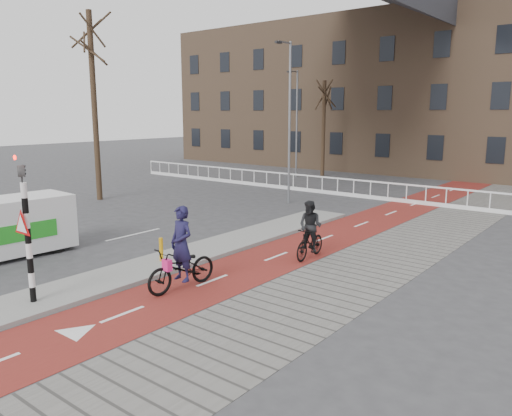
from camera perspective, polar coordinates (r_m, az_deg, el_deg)
The scene contains 14 objects.
ground at distance 13.81m, azimuth -15.42°, elevation -8.89°, with size 120.00×120.00×0.00m, color #38383A.
bike_lane at distance 20.30m, azimuth 10.68°, elevation -2.33°, with size 2.50×60.00×0.01m, color maroon.
sidewalk at distance 19.21m, azimuth 18.09°, elevation -3.45°, with size 3.00×60.00×0.01m, color slate.
curb_island at distance 16.79m, azimuth -5.80°, elevation -4.79°, with size 1.80×16.00×0.12m, color gray.
traffic_signal at distance 12.77m, azimuth -24.80°, elevation -1.83°, with size 0.80×0.80×3.68m.
bollard at distance 15.49m, azimuth -10.79°, elevation -4.67°, with size 0.12×0.12×0.72m, color #CD910B.
cyclist_near at distance 13.20m, azimuth -8.46°, elevation -6.08°, with size 0.91×2.21×2.21m.
cyclist_far at distance 15.87m, azimuth 6.21°, elevation -3.05°, with size 0.83×1.74×1.85m.
railing at distance 29.41m, azimuth 5.89°, elevation 2.46°, with size 28.00×0.10×0.99m.
townhouse_row at distance 41.96m, azimuth 20.03°, elevation 14.66°, with size 46.00×10.00×15.90m.
tree_left at distance 27.55m, azimuth -17.98°, elevation 10.84°, with size 0.29×0.29×9.62m, color #2E2214.
tree_mid at distance 36.78m, azimuth 7.70°, elevation 8.95°, with size 0.28×0.28×6.81m, color #2E2214.
streetlight_near at distance 25.19m, azimuth 3.85°, elevation 9.48°, with size 0.12×0.12×7.95m, color slate.
streetlight_left at distance 35.73m, azimuth 4.68°, elevation 9.46°, with size 0.12×0.12×7.43m, color slate.
Camera 1 is at (10.62, -7.55, 4.58)m, focal length 35.00 mm.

